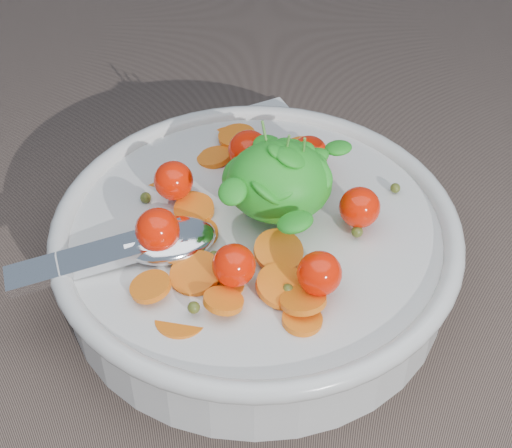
{
  "coord_description": "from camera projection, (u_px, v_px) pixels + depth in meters",
  "views": [
    {
      "loc": [
        0.01,
        -0.42,
        0.46
      ],
      "look_at": [
        0.0,
        0.01,
        0.06
      ],
      "focal_mm": 55.0,
      "sensor_mm": 36.0,
      "label": 1
    }
  ],
  "objects": [
    {
      "name": "ground",
      "position": [
        253.0,
        286.0,
        0.62
      ],
      "size": [
        6.0,
        6.0,
        0.0
      ],
      "primitive_type": "plane",
      "color": "#735E52",
      "rests_on": "ground"
    },
    {
      "name": "bowl",
      "position": [
        256.0,
        246.0,
        0.6
      ],
      "size": [
        0.33,
        0.31,
        0.13
      ],
      "color": "silver",
      "rests_on": "ground"
    },
    {
      "name": "napkin",
      "position": [
        245.0,
        149.0,
        0.74
      ],
      "size": [
        0.18,
        0.17,
        0.01
      ],
      "primitive_type": "cube",
      "rotation": [
        0.0,
        0.0,
        0.47
      ],
      "color": "white",
      "rests_on": "ground"
    }
  ]
}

